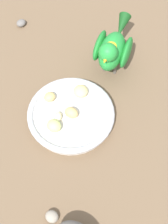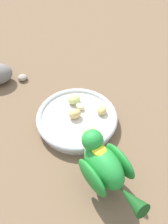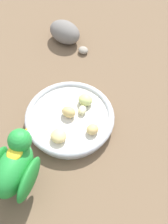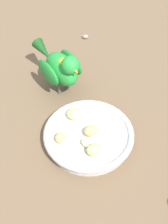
% 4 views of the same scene
% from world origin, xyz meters
% --- Properties ---
extents(ground_plane, '(4.00, 4.00, 0.00)m').
position_xyz_m(ground_plane, '(0.00, 0.00, 0.00)').
color(ground_plane, brown).
extents(feeding_bowl, '(0.21, 0.21, 0.03)m').
position_xyz_m(feeding_bowl, '(-0.00, -0.01, 0.02)').
color(feeding_bowl, beige).
rests_on(feeding_bowl, ground_plane).
extents(apple_piece_0, '(0.04, 0.04, 0.02)m').
position_xyz_m(apple_piece_0, '(0.04, 0.04, 0.04)').
color(apple_piece_0, '#E5C67F').
rests_on(apple_piece_0, feeding_bowl).
extents(apple_piece_1, '(0.03, 0.03, 0.02)m').
position_xyz_m(apple_piece_1, '(-0.03, -0.01, 0.03)').
color(apple_piece_1, beige).
rests_on(apple_piece_1, feeding_bowl).
extents(apple_piece_2, '(0.05, 0.05, 0.02)m').
position_xyz_m(apple_piece_2, '(-0.05, -0.03, 0.04)').
color(apple_piece_2, '#C6D17A').
rests_on(apple_piece_2, feeding_bowl).
extents(apple_piece_3, '(0.04, 0.04, 0.02)m').
position_xyz_m(apple_piece_3, '(-0.00, -0.01, 0.04)').
color(apple_piece_3, tan).
rests_on(apple_piece_3, feeding_bowl).
extents(apple_piece_4, '(0.03, 0.03, 0.02)m').
position_xyz_m(apple_piece_4, '(-0.03, 0.05, 0.03)').
color(apple_piece_4, tan).
rests_on(apple_piece_4, feeding_bowl).
extents(parrot, '(0.15, 0.17, 0.14)m').
position_xyz_m(parrot, '(0.15, 0.10, 0.08)').
color(parrot, '#59544C').
rests_on(parrot, ground_plane).
extents(pebble_2, '(0.04, 0.04, 0.02)m').
position_xyz_m(pebble_2, '(-0.12, -0.22, 0.01)').
color(pebble_2, gray).
rests_on(pebble_2, ground_plane).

